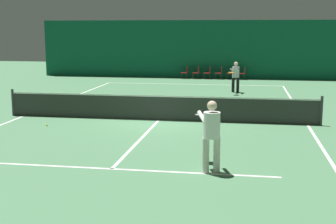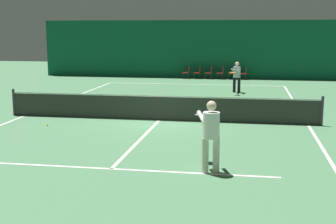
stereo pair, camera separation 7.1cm
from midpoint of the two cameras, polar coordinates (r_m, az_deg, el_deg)
name	(u,v)px [view 1 (the left image)]	position (r m, az deg, el deg)	size (l,w,h in m)	color
ground_plane	(159,120)	(17.85, -1.24, -1.00)	(60.00, 60.00, 0.00)	#4C7F56
backdrop_curtain	(200,49)	(33.20, 3.85, 7.63)	(23.00, 0.12, 4.04)	#0F5138
court_line_baseline_far	(193,84)	(29.50, 3.05, 3.39)	(11.00, 0.10, 0.00)	white
court_line_service_far	(182,97)	(24.09, 1.58, 1.89)	(8.25, 0.10, 0.00)	white
court_line_service_near	(112,169)	(11.81, -7.04, -6.89)	(8.25, 0.10, 0.00)	white
court_line_sideline_left	(24,116)	(19.62, -17.23, -0.45)	(0.10, 23.80, 0.00)	white
court_line_sideline_right	(308,125)	(17.70, 16.55, -1.52)	(0.10, 23.80, 0.00)	white
court_line_centre	(159,120)	(17.85, -1.24, -1.00)	(0.10, 12.80, 0.00)	white
tennis_net	(159,107)	(17.76, -1.24, 0.61)	(12.00, 0.10, 1.07)	#2D332D
player_near	(211,131)	(11.27, 5.10, -2.30)	(0.83, 1.43, 1.76)	beige
player_far	(236,75)	(25.84, 8.16, 4.53)	(0.63, 1.40, 1.68)	black
courtside_chair_0	(185,72)	(32.87, 2.08, 4.93)	(0.44, 0.44, 0.84)	#2D2D2D
courtside_chair_1	(197,72)	(32.77, 3.46, 4.91)	(0.44, 0.44, 0.84)	#2D2D2D
courtside_chair_2	(208,72)	(32.70, 4.86, 4.88)	(0.44, 0.44, 0.84)	#2D2D2D
courtside_chair_3	(220,72)	(32.65, 6.25, 4.85)	(0.44, 0.44, 0.84)	#2D2D2D
courtside_chair_4	(231,72)	(32.61, 7.65, 4.81)	(0.44, 0.44, 0.84)	#2D2D2D
courtside_chair_5	(243,73)	(32.60, 9.06, 4.77)	(0.44, 0.44, 0.84)	#2D2D2D
tennis_ball	(47,125)	(17.34, -14.68, -1.56)	(0.07, 0.07, 0.07)	#D1DB33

